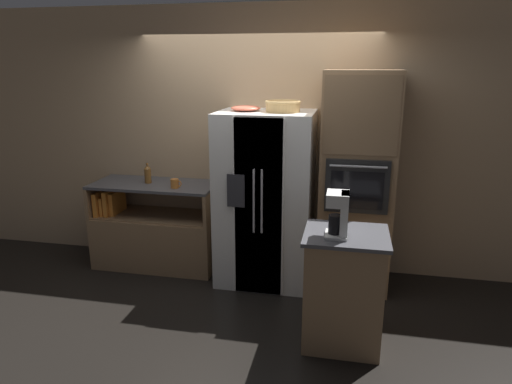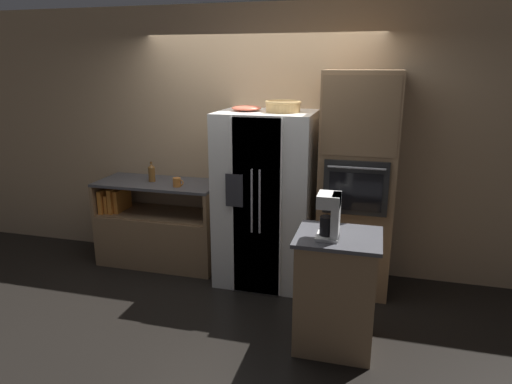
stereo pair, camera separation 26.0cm
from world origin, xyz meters
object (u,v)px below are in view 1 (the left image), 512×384
wall_oven (356,182)px  mug (175,183)px  bottle_tall (148,174)px  refrigerator (266,198)px  wicker_basket (283,106)px  fruit_bowl (246,108)px  coffee_maker (340,213)px

wall_oven → mug: wall_oven is taller
bottle_tall → wall_oven: bearing=-0.8°
refrigerator → wall_oven: 0.92m
mug → wicker_basket: bearing=1.2°
bottle_tall → mug: bearing=-20.6°
wicker_basket → bottle_tall: wicker_basket is taller
fruit_bowl → bottle_tall: bearing=175.5°
coffee_maker → refrigerator: bearing=124.7°
refrigerator → bottle_tall: (-1.32, 0.09, 0.17)m
wall_oven → fruit_bowl: 1.31m
mug → coffee_maker: bearing=-31.6°
fruit_bowl → bottle_tall: fruit_bowl is taller
refrigerator → bottle_tall: refrigerator is taller
wall_oven → mug: (-1.85, -0.11, -0.08)m
coffee_maker → bottle_tall: bearing=150.1°
wall_oven → bottle_tall: size_ratio=9.75×
wall_oven → coffee_maker: wall_oven is taller
fruit_bowl → bottle_tall: 1.34m
refrigerator → wall_oven: size_ratio=0.82×
wall_oven → fruit_bowl: size_ratio=7.36×
wall_oven → bottle_tall: bearing=179.2°
wall_oven → wicker_basket: bearing=-173.6°
wicker_basket → refrigerator: bearing=173.3°
bottle_tall → mug: 0.39m
bottle_tall → coffee_maker: bearing=-29.9°
wicker_basket → fruit_bowl: 0.37m
wall_oven → mug: size_ratio=18.00×
wall_oven → coffee_maker: size_ratio=6.22×
refrigerator → wall_oven: (0.89, 0.06, 0.20)m
refrigerator → mug: refrigerator is taller
bottle_tall → mug: (0.36, -0.14, -0.05)m
refrigerator → wicker_basket: wicker_basket is taller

